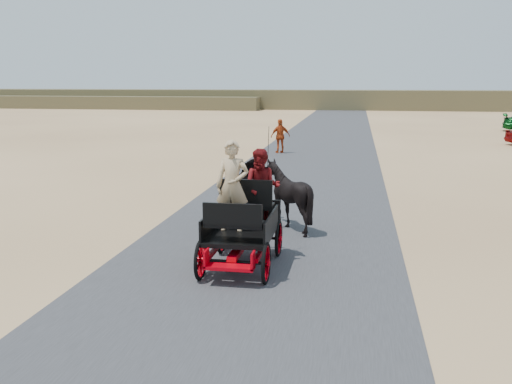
% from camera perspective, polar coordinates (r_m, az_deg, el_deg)
% --- Properties ---
extents(ground, '(140.00, 140.00, 0.00)m').
position_cam_1_polar(ground, '(12.54, 0.65, -5.86)').
color(ground, tan).
extents(road, '(6.00, 140.00, 0.01)m').
position_cam_1_polar(road, '(12.53, 0.65, -5.83)').
color(road, '#38383A').
rests_on(road, ground).
extents(ridge_far, '(140.00, 6.00, 2.40)m').
position_cam_1_polar(ridge_far, '(73.90, 8.60, 9.11)').
color(ridge_far, brown).
rests_on(ridge_far, ground).
extents(ridge_near, '(40.00, 4.00, 1.60)m').
position_cam_1_polar(ridge_near, '(76.84, -14.74, 8.65)').
color(ridge_near, brown).
rests_on(ridge_near, ground).
extents(carriage, '(1.30, 2.40, 0.72)m').
position_cam_1_polar(carriage, '(11.43, -1.40, -5.67)').
color(carriage, black).
rests_on(carriage, ground).
extents(horse_left, '(0.91, 2.01, 1.70)m').
position_cam_1_polar(horse_left, '(14.27, -1.20, -0.24)').
color(horse_left, black).
rests_on(horse_left, ground).
extents(horse_right, '(1.37, 1.54, 1.70)m').
position_cam_1_polar(horse_right, '(14.10, 3.19, -0.39)').
color(horse_right, black).
rests_on(horse_right, ground).
extents(driver_man, '(0.66, 0.43, 1.80)m').
position_cam_1_polar(driver_man, '(11.22, -2.38, 0.63)').
color(driver_man, tan).
rests_on(driver_man, carriage).
extents(passenger_woman, '(0.77, 0.60, 1.58)m').
position_cam_1_polar(passenger_woman, '(11.68, 0.60, 0.50)').
color(passenger_woman, '#660C0F').
rests_on(passenger_woman, carriage).
extents(pedestrian, '(1.09, 0.82, 1.73)m').
position_cam_1_polar(pedestrian, '(29.03, 2.45, 5.60)').
color(pedestrian, '#AE3C13').
rests_on(pedestrian, ground).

